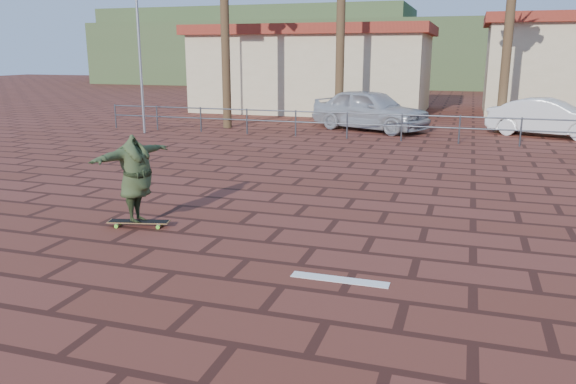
# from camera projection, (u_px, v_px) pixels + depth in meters

# --- Properties ---
(ground) EXTENTS (120.00, 120.00, 0.00)m
(ground) POSITION_uv_depth(u_px,v_px,m) (314.00, 247.00, 9.25)
(ground) COLOR maroon
(ground) RESTS_ON ground
(paint_stripe) EXTENTS (1.40, 0.22, 0.01)m
(paint_stripe) POSITION_uv_depth(u_px,v_px,m) (340.00, 280.00, 7.93)
(paint_stripe) COLOR white
(paint_stripe) RESTS_ON ground
(guardrail) EXTENTS (24.06, 0.06, 1.00)m
(guardrail) POSITION_uv_depth(u_px,v_px,m) (402.00, 122.00, 20.17)
(guardrail) COLOR #47494F
(guardrail) RESTS_ON ground
(flagpole) EXTENTS (1.30, 0.10, 8.00)m
(flagpole) POSITION_uv_depth(u_px,v_px,m) (140.00, 11.00, 21.22)
(flagpole) COLOR gray
(flagpole) RESTS_ON ground
(building_west) EXTENTS (12.60, 7.60, 4.50)m
(building_west) POSITION_uv_depth(u_px,v_px,m) (314.00, 68.00, 30.80)
(building_west) COLOR beige
(building_west) RESTS_ON ground
(hill_front) EXTENTS (70.00, 18.00, 6.00)m
(hill_front) POSITION_uv_depth(u_px,v_px,m) (449.00, 54.00, 54.72)
(hill_front) COLOR #384C28
(hill_front) RESTS_ON ground
(hill_back) EXTENTS (35.00, 14.00, 8.00)m
(hill_back) POSITION_uv_depth(u_px,v_px,m) (259.00, 45.00, 66.55)
(hill_back) COLOR #384C28
(hill_back) RESTS_ON ground
(longboard) EXTENTS (1.15, 0.51, 0.11)m
(longboard) POSITION_uv_depth(u_px,v_px,m) (139.00, 222.00, 10.33)
(longboard) COLOR olive
(longboard) RESTS_ON ground
(skateboarder) EXTENTS (0.85, 2.03, 1.60)m
(skateboarder) POSITION_uv_depth(u_px,v_px,m) (136.00, 179.00, 10.13)
(skateboarder) COLOR #354223
(skateboarder) RESTS_ON longboard
(car_silver) EXTENTS (5.33, 3.81, 1.68)m
(car_silver) POSITION_uv_depth(u_px,v_px,m) (370.00, 110.00, 23.04)
(car_silver) COLOR #A6A9AD
(car_silver) RESTS_ON ground
(car_white) EXTENTS (4.58, 2.80, 1.42)m
(car_white) POSITION_uv_depth(u_px,v_px,m) (549.00, 118.00, 21.34)
(car_white) COLOR silver
(car_white) RESTS_ON ground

